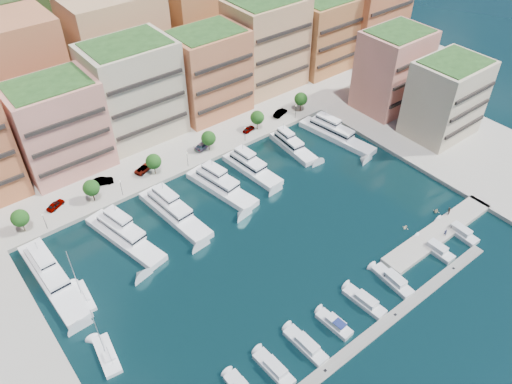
# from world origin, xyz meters

# --- Properties ---
(ground) EXTENTS (400.00, 400.00, 0.00)m
(ground) POSITION_xyz_m (0.00, 0.00, 0.00)
(ground) COLOR black
(ground) RESTS_ON ground
(north_quay) EXTENTS (220.00, 64.00, 2.00)m
(north_quay) POSITION_xyz_m (0.00, 62.00, 0.00)
(north_quay) COLOR #9E998E
(north_quay) RESTS_ON ground
(east_quay) EXTENTS (34.00, 76.00, 2.00)m
(east_quay) POSITION_xyz_m (62.00, -8.00, 0.00)
(east_quay) COLOR #9E998E
(east_quay) RESTS_ON ground
(hillside) EXTENTS (240.00, 40.00, 58.00)m
(hillside) POSITION_xyz_m (0.00, 110.00, 0.00)
(hillside) COLOR #233716
(hillside) RESTS_ON ground
(south_pontoon) EXTENTS (72.00, 2.20, 0.35)m
(south_pontoon) POSITION_xyz_m (-3.00, -30.00, 0.00)
(south_pontoon) COLOR gray
(south_pontoon) RESTS_ON ground
(finger_pier) EXTENTS (32.00, 5.00, 2.00)m
(finger_pier) POSITION_xyz_m (30.00, -22.00, 0.00)
(finger_pier) COLOR #9E998E
(finger_pier) RESTS_ON ground
(apartment_2) EXTENTS (20.00, 15.50, 22.80)m
(apartment_2) POSITION_xyz_m (-23.00, 49.99, 12.31)
(apartment_2) COLOR #E58C80
(apartment_2) RESTS_ON north_quay
(apartment_3) EXTENTS (22.00, 16.50, 25.80)m
(apartment_3) POSITION_xyz_m (-2.00, 51.99, 13.81)
(apartment_3) COLOR beige
(apartment_3) RESTS_ON north_quay
(apartment_4) EXTENTS (20.00, 15.50, 23.80)m
(apartment_4) POSITION_xyz_m (20.00, 49.99, 12.81)
(apartment_4) COLOR #CB774C
(apartment_4) RESTS_ON north_quay
(apartment_5) EXTENTS (22.00, 16.50, 26.80)m
(apartment_5) POSITION_xyz_m (42.00, 51.99, 14.31)
(apartment_5) COLOR tan
(apartment_5) RESTS_ON north_quay
(apartment_6) EXTENTS (20.00, 15.50, 22.80)m
(apartment_6) POSITION_xyz_m (64.00, 49.99, 12.31)
(apartment_6) COLOR #BC7945
(apartment_6) RESTS_ON north_quay
(apartment_7) EXTENTS (22.00, 16.50, 24.80)m
(apartment_7) POSITION_xyz_m (84.00, 47.99, 13.31)
(apartment_7) COLOR #CF7945
(apartment_7) RESTS_ON north_quay
(apartment_east_a) EXTENTS (18.00, 14.50, 22.80)m
(apartment_east_a) POSITION_xyz_m (62.00, 19.99, 12.31)
(apartment_east_a) COLOR #E58C80
(apartment_east_a) RESTS_ON east_quay
(apartment_east_b) EXTENTS (18.00, 14.50, 20.80)m
(apartment_east_b) POSITION_xyz_m (62.00, 1.99, 11.31)
(apartment_east_b) COLOR beige
(apartment_east_b) RESTS_ON east_quay
(backblock_1) EXTENTS (26.00, 18.00, 30.00)m
(backblock_1) POSITION_xyz_m (-25.00, 74.00, 16.00)
(backblock_1) COLOR #CB774C
(backblock_1) RESTS_ON north_quay
(backblock_2) EXTENTS (26.00, 18.00, 30.00)m
(backblock_2) POSITION_xyz_m (5.00, 74.00, 16.00)
(backblock_2) COLOR tan
(backblock_2) RESTS_ON north_quay
(backblock_3) EXTENTS (26.00, 18.00, 30.00)m
(backblock_3) POSITION_xyz_m (35.00, 74.00, 16.00)
(backblock_3) COLOR #BC7945
(backblock_3) RESTS_ON north_quay
(backblock_4) EXTENTS (26.00, 18.00, 30.00)m
(backblock_4) POSITION_xyz_m (65.00, 74.00, 16.00)
(backblock_4) COLOR #CF7945
(backblock_4) RESTS_ON north_quay
(tree_0) EXTENTS (3.80, 3.80, 5.65)m
(tree_0) POSITION_xyz_m (-40.00, 33.50, 4.74)
(tree_0) COLOR #473323
(tree_0) RESTS_ON north_quay
(tree_1) EXTENTS (3.80, 3.80, 5.65)m
(tree_1) POSITION_xyz_m (-24.00, 33.50, 4.74)
(tree_1) COLOR #473323
(tree_1) RESTS_ON north_quay
(tree_2) EXTENTS (3.80, 3.80, 5.65)m
(tree_2) POSITION_xyz_m (-8.00, 33.50, 4.74)
(tree_2) COLOR #473323
(tree_2) RESTS_ON north_quay
(tree_3) EXTENTS (3.80, 3.80, 5.65)m
(tree_3) POSITION_xyz_m (8.00, 33.50, 4.74)
(tree_3) COLOR #473323
(tree_3) RESTS_ON north_quay
(tree_4) EXTENTS (3.80, 3.80, 5.65)m
(tree_4) POSITION_xyz_m (24.00, 33.50, 4.74)
(tree_4) COLOR #473323
(tree_4) RESTS_ON north_quay
(tree_5) EXTENTS (3.80, 3.80, 5.65)m
(tree_5) POSITION_xyz_m (40.00, 33.50, 4.74)
(tree_5) COLOR #473323
(tree_5) RESTS_ON north_quay
(lamppost_0) EXTENTS (0.30, 0.30, 4.20)m
(lamppost_0) POSITION_xyz_m (-36.00, 31.20, 3.83)
(lamppost_0) COLOR black
(lamppost_0) RESTS_ON north_quay
(lamppost_1) EXTENTS (0.30, 0.30, 4.20)m
(lamppost_1) POSITION_xyz_m (-18.00, 31.20, 3.83)
(lamppost_1) COLOR black
(lamppost_1) RESTS_ON north_quay
(lamppost_2) EXTENTS (0.30, 0.30, 4.20)m
(lamppost_2) POSITION_xyz_m (0.00, 31.20, 3.83)
(lamppost_2) COLOR black
(lamppost_2) RESTS_ON north_quay
(lamppost_3) EXTENTS (0.30, 0.30, 4.20)m
(lamppost_3) POSITION_xyz_m (18.00, 31.20, 3.83)
(lamppost_3) COLOR black
(lamppost_3) RESTS_ON north_quay
(lamppost_4) EXTENTS (0.30, 0.30, 4.20)m
(lamppost_4) POSITION_xyz_m (36.00, 31.20, 3.83)
(lamppost_4) COLOR black
(lamppost_4) RESTS_ON north_quay
(yacht_0) EXTENTS (5.49, 24.92, 7.30)m
(yacht_0) POSITION_xyz_m (-40.40, 17.64, 1.21)
(yacht_0) COLOR white
(yacht_0) RESTS_ON ground
(yacht_1) EXTENTS (8.95, 22.27, 7.30)m
(yacht_1) POSITION_xyz_m (-24.13, 18.96, 1.09)
(yacht_1) COLOR white
(yacht_1) RESTS_ON ground
(yacht_2) EXTENTS (6.69, 22.04, 7.30)m
(yacht_2) POSITION_xyz_m (-11.86, 19.06, 1.21)
(yacht_2) COLOR white
(yacht_2) RESTS_ON ground
(yacht_3) EXTENTS (7.98, 20.48, 7.30)m
(yacht_3) POSITION_xyz_m (1.62, 19.86, 1.21)
(yacht_3) COLOR white
(yacht_3) RESTS_ON ground
(yacht_4) EXTENTS (6.07, 17.95, 7.30)m
(yacht_4) POSITION_xyz_m (11.79, 20.89, 1.09)
(yacht_4) COLOR white
(yacht_4) RESTS_ON ground
(yacht_5) EXTENTS (5.26, 16.25, 7.30)m
(yacht_5) POSITION_xyz_m (26.16, 21.68, 1.21)
(yacht_5) COLOR white
(yacht_5) RESTS_ON ground
(yacht_6) EXTENTS (7.50, 23.38, 7.30)m
(yacht_6) POSITION_xyz_m (38.82, 18.46, 1.21)
(yacht_6) COLOR white
(yacht_6) RESTS_ON ground
(cruiser_2) EXTENTS (2.90, 8.30, 2.55)m
(cruiser_2) POSITION_xyz_m (-18.58, -24.59, 0.55)
(cruiser_2) COLOR silver
(cruiser_2) RESTS_ON ground
(cruiser_3) EXTENTS (2.93, 8.98, 2.55)m
(cruiser_3) POSITION_xyz_m (-11.40, -24.60, 0.55)
(cruiser_3) COLOR silver
(cruiser_3) RESTS_ON ground
(cruiser_4) EXTENTS (2.87, 7.27, 2.66)m
(cruiser_4) POSITION_xyz_m (-4.40, -24.59, 0.57)
(cruiser_4) COLOR silver
(cruiser_4) RESTS_ON ground
(cruiser_5) EXTENTS (3.20, 8.89, 2.55)m
(cruiser_5) POSITION_xyz_m (3.62, -24.60, 0.55)
(cruiser_5) COLOR silver
(cruiser_5) RESTS_ON ground
(cruiser_6) EXTENTS (3.23, 9.25, 2.55)m
(cruiser_6) POSITION_xyz_m (11.77, -24.60, 0.55)
(cruiser_6) COLOR silver
(cruiser_6) RESTS_ON ground
(cruiser_8) EXTENTS (2.62, 8.29, 2.55)m
(cruiser_8) POSITION_xyz_m (25.30, -24.59, 0.55)
(cruiser_8) COLOR silver
(cruiser_8) RESTS_ON ground
(cruiser_9) EXTENTS (2.89, 9.08, 2.55)m
(cruiser_9) POSITION_xyz_m (33.58, -24.60, 0.55)
(cruiser_9) COLOR silver
(cruiser_9) RESTS_ON ground
(sailboat_1) EXTENTS (3.94, 8.75, 13.20)m
(sailboat_1) POSITION_xyz_m (-39.34, -4.81, 0.31)
(sailboat_1) COLOR white
(sailboat_1) RESTS_ON ground
(sailboat_2) EXTENTS (3.38, 8.15, 13.20)m
(sailboat_2) POSITION_xyz_m (-37.47, 9.37, 0.32)
(sailboat_2) COLOR white
(sailboat_2) RESTS_ON ground
(tender_1) EXTENTS (1.84, 1.69, 0.82)m
(tender_1) POSITION_xyz_m (25.76, -16.46, 0.41)
(tender_1) COLOR beige
(tender_1) RESTS_ON ground
(tender_3) EXTENTS (2.04, 1.91, 0.87)m
(tender_3) POSITION_xyz_m (35.48, -17.45, 0.43)
(tender_3) COLOR beige
(tender_3) RESTS_ON ground
(car_0) EXTENTS (4.78, 3.48, 1.51)m
(car_0) POSITION_xyz_m (-31.88, 36.71, 1.76)
(car_0) COLOR gray
(car_0) RESTS_ON north_quay
(car_1) EXTENTS (5.38, 3.41, 1.67)m
(car_1) POSITION_xyz_m (-19.88, 37.85, 1.84)
(car_1) COLOR gray
(car_1) RESTS_ON north_quay
(car_2) EXTENTS (5.53, 4.02, 1.40)m
(car_2) POSITION_xyz_m (-9.70, 36.32, 1.70)
(car_2) COLOR gray
(car_2) RESTS_ON north_quay
(car_3) EXTENTS (5.83, 3.78, 1.57)m
(car_3) POSITION_xyz_m (7.27, 35.38, 1.79)
(car_3) COLOR gray
(car_3) RESTS_ON north_quay
(car_4) EXTENTS (4.23, 2.62, 1.34)m
(car_4) POSITION_xyz_m (21.58, 34.26, 1.67)
(car_4) COLOR gray
(car_4) RESTS_ON north_quay
(car_5) EXTENTS (5.35, 3.13, 1.67)m
(car_5) POSITION_xyz_m (33.69, 35.09, 1.83)
(car_5) COLOR gray
(car_5) RESTS_ON north_quay
(person_0) EXTENTS (0.64, 0.74, 1.72)m
(person_0) POSITION_xyz_m (29.73, -23.57, 1.86)
(person_0) COLOR #222344
(person_0) RESTS_ON finger_pier
(person_1) EXTENTS (1.21, 1.15, 1.97)m
(person_1) POSITION_xyz_m (35.81, -20.00, 1.98)
(person_1) COLOR #4B392D
(person_1) RESTS_ON finger_pier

